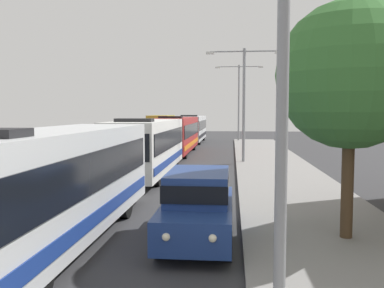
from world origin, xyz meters
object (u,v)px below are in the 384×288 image
bus_middle (177,134)px  bus_fourth_in_line (192,128)px  roadside_tree (351,75)px  bus_second_in_line (148,145)px  box_truck_oncoming (160,129)px  bus_lead (54,182)px  streetlamp_mid (244,93)px  white_suv (198,203)px  streetlamp_far (239,95)px

bus_middle → bus_fourth_in_line: bearing=90.0°
bus_fourth_in_line → roadside_tree: bearing=-78.3°
bus_second_in_line → roadside_tree: roadside_tree is taller
bus_middle → box_truck_oncoming: bearing=107.3°
bus_lead → box_truck_oncoming: bearing=95.4°
bus_second_in_line → streetlamp_mid: 8.58m
box_truck_oncoming → roadside_tree: (10.98, -34.07, 2.76)m
roadside_tree → bus_middle: bearing=108.1°
white_suv → roadside_tree: (3.98, 0.17, 3.43)m
bus_fourth_in_line → box_truck_oncoming: size_ratio=1.60×
bus_second_in_line → streetlamp_far: 28.37m
bus_second_in_line → bus_fourth_in_line: (0.00, 25.66, 0.00)m
streetlamp_mid → streetlamp_far: 21.71m
bus_middle → streetlamp_far: bearing=70.7°
streetlamp_mid → roadside_tree: 17.32m
white_suv → box_truck_oncoming: 34.95m
bus_second_in_line → roadside_tree: 13.92m
bus_lead → streetlamp_far: 40.40m
bus_fourth_in_line → white_suv: size_ratio=2.49×
white_suv → roadside_tree: roadside_tree is taller
bus_fourth_in_line → streetlamp_mid: streetlamp_mid is taller
bus_middle → streetlamp_mid: size_ratio=1.61×
streetlamp_mid → roadside_tree: streetlamp_mid is taller
streetlamp_far → bus_lead: bearing=-97.7°
bus_fourth_in_line → streetlamp_mid: bearing=-74.7°
bus_middle → box_truck_oncoming: 11.10m
bus_lead → box_truck_oncoming: 35.21m
bus_fourth_in_line → box_truck_oncoming: (-3.30, -2.87, 0.01)m
bus_lead → bus_second_in_line: bearing=90.0°
bus_second_in_line → roadside_tree: bearing=-55.8°
bus_lead → bus_middle: (0.00, 24.46, 0.00)m
white_suv → box_truck_oncoming: bearing=101.6°
streetlamp_far → roadside_tree: (2.28, -38.86, -1.09)m
bus_middle → white_suv: (3.70, -23.64, -0.66)m
bus_second_in_line → bus_fourth_in_line: size_ratio=0.92×
bus_middle → roadside_tree: (7.68, -23.47, 2.77)m
bus_middle → roadside_tree: size_ratio=1.96×
white_suv → bus_fourth_in_line: bearing=95.7°
bus_lead → box_truck_oncoming: size_ratio=1.49×
streetlamp_far → roadside_tree: 38.94m
bus_second_in_line → white_suv: 12.05m
bus_lead → streetlamp_far: streetlamp_far is taller
bus_second_in_line → roadside_tree: (7.68, -11.28, 2.78)m
streetlamp_far → roadside_tree: streetlamp_far is taller
bus_fourth_in_line → streetlamp_far: streetlamp_far is taller
bus_second_in_line → bus_fourth_in_line: same height
streetlamp_mid → streetlamp_far: streetlamp_far is taller
bus_fourth_in_line → roadside_tree: size_ratio=1.87×
bus_middle → white_suv: 23.94m
streetlamp_mid → roadside_tree: (2.28, -17.16, -0.35)m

